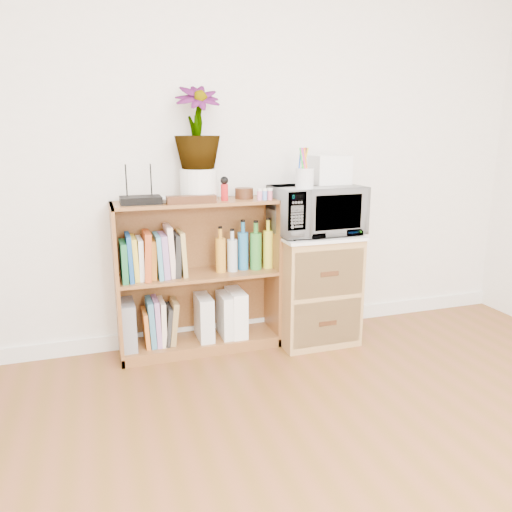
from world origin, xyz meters
name	(u,v)px	position (x,y,z in m)	size (l,w,h in m)	color
skirting_board	(246,326)	(0.00, 2.24, 0.05)	(4.00, 0.02, 0.10)	white
bookshelf	(198,277)	(-0.35, 2.10, 0.47)	(1.00, 0.30, 0.95)	brown
wicker_unit	(313,288)	(0.40, 2.02, 0.35)	(0.50, 0.45, 0.70)	#9E7542
microwave	(316,210)	(0.40, 2.02, 0.87)	(0.55, 0.37, 0.30)	silver
pen_cup	(305,178)	(0.27, 1.91, 1.08)	(0.11, 0.11, 0.12)	silver
small_appliance	(330,170)	(0.53, 2.10, 1.11)	(0.23, 0.19, 0.18)	white
router	(141,200)	(-0.68, 2.08, 0.97)	(0.23, 0.16, 0.04)	black
white_bowl	(168,200)	(-0.52, 2.07, 0.97)	(0.13, 0.13, 0.03)	silver
plant_pot	(199,185)	(-0.33, 2.12, 1.04)	(0.22, 0.22, 0.19)	white
potted_plant	(197,127)	(-0.33, 2.12, 1.38)	(0.27, 0.27, 0.48)	#2F742E
trinket_box	(191,199)	(-0.40, 2.00, 0.97)	(0.28, 0.07, 0.05)	#321B0D
kokeshi_doll	(224,192)	(-0.19, 2.06, 1.00)	(0.04, 0.04, 0.10)	red
wooden_bowl	(244,193)	(-0.05, 2.11, 0.98)	(0.11, 0.11, 0.07)	#3D1D10
paint_jars	(265,196)	(0.05, 2.01, 0.98)	(0.10, 0.04, 0.05)	pink
file_box	(128,325)	(-0.79, 2.10, 0.22)	(0.09, 0.23, 0.29)	gray
magazine_holder_left	(204,317)	(-0.32, 2.09, 0.21)	(0.09, 0.22, 0.28)	silver
magazine_holder_mid	(227,315)	(-0.18, 2.09, 0.21)	(0.09, 0.22, 0.28)	white
magazine_holder_right	(236,312)	(-0.11, 2.09, 0.22)	(0.09, 0.24, 0.30)	white
cookbooks	(154,256)	(-0.62, 2.10, 0.63)	(0.38, 0.20, 0.31)	#1C6B3A
liquor_bottles	(252,246)	(0.00, 2.10, 0.65)	(0.46, 0.07, 0.31)	orange
lower_books	(160,323)	(-0.60, 2.10, 0.20)	(0.22, 0.19, 0.29)	orange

